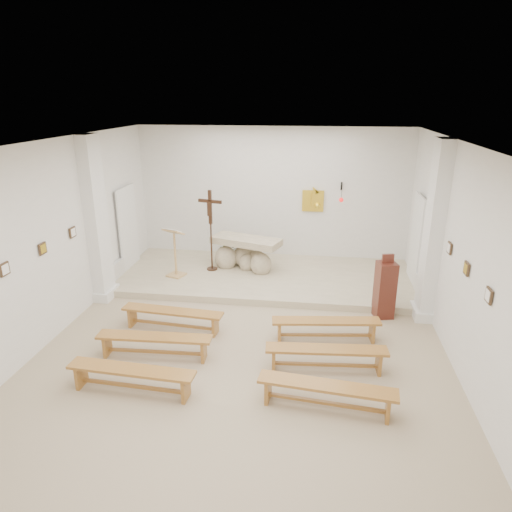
# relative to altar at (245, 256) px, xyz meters

# --- Properties ---
(ground) EXTENTS (7.00, 10.00, 0.00)m
(ground) POSITION_rel_altar_xyz_m (0.53, -3.81, -0.48)
(ground) COLOR tan
(ground) RESTS_ON ground
(wall_left) EXTENTS (0.02, 10.00, 3.50)m
(wall_left) POSITION_rel_altar_xyz_m (-2.96, -3.81, 1.27)
(wall_left) COLOR white
(wall_left) RESTS_ON ground
(wall_right) EXTENTS (0.02, 10.00, 3.50)m
(wall_right) POSITION_rel_altar_xyz_m (4.02, -3.81, 1.27)
(wall_right) COLOR white
(wall_right) RESTS_ON ground
(wall_back) EXTENTS (7.00, 0.02, 3.50)m
(wall_back) POSITION_rel_altar_xyz_m (0.53, 1.18, 1.27)
(wall_back) COLOR white
(wall_back) RESTS_ON ground
(ceiling) EXTENTS (7.00, 10.00, 0.02)m
(ceiling) POSITION_rel_altar_xyz_m (0.53, -3.81, 3.01)
(ceiling) COLOR silver
(ceiling) RESTS_ON wall_back
(sanctuary_platform) EXTENTS (6.98, 3.00, 0.15)m
(sanctuary_platform) POSITION_rel_altar_xyz_m (0.53, -0.31, -0.41)
(sanctuary_platform) COLOR beige
(sanctuary_platform) RESTS_ON ground
(pilaster_left) EXTENTS (0.26, 0.55, 3.50)m
(pilaster_left) POSITION_rel_altar_xyz_m (-2.84, -1.81, 1.27)
(pilaster_left) COLOR white
(pilaster_left) RESTS_ON ground
(pilaster_right) EXTENTS (0.26, 0.55, 3.50)m
(pilaster_right) POSITION_rel_altar_xyz_m (3.90, -1.81, 1.27)
(pilaster_right) COLOR white
(pilaster_right) RESTS_ON ground
(gold_wall_relief) EXTENTS (0.55, 0.04, 0.55)m
(gold_wall_relief) POSITION_rel_altar_xyz_m (1.58, 1.15, 1.17)
(gold_wall_relief) COLOR yellow
(gold_wall_relief) RESTS_ON wall_back
(sanctuary_lamp) EXTENTS (0.11, 0.36, 0.44)m
(sanctuary_lamp) POSITION_rel_altar_xyz_m (2.28, 0.90, 1.33)
(sanctuary_lamp) COLOR black
(sanctuary_lamp) RESTS_ON wall_back
(station_frame_left_front) EXTENTS (0.03, 0.20, 0.20)m
(station_frame_left_front) POSITION_rel_altar_xyz_m (-2.94, -4.61, 1.24)
(station_frame_left_front) COLOR #3F2D1C
(station_frame_left_front) RESTS_ON wall_left
(station_frame_left_mid) EXTENTS (0.03, 0.20, 0.20)m
(station_frame_left_mid) POSITION_rel_altar_xyz_m (-2.94, -3.61, 1.24)
(station_frame_left_mid) COLOR #3F2D1C
(station_frame_left_mid) RESTS_ON wall_left
(station_frame_left_rear) EXTENTS (0.03, 0.20, 0.20)m
(station_frame_left_rear) POSITION_rel_altar_xyz_m (-2.94, -2.61, 1.24)
(station_frame_left_rear) COLOR #3F2D1C
(station_frame_left_rear) RESTS_ON wall_left
(station_frame_right_front) EXTENTS (0.03, 0.20, 0.20)m
(station_frame_right_front) POSITION_rel_altar_xyz_m (4.00, -4.61, 1.24)
(station_frame_right_front) COLOR #3F2D1C
(station_frame_right_front) RESTS_ON wall_right
(station_frame_right_mid) EXTENTS (0.03, 0.20, 0.20)m
(station_frame_right_mid) POSITION_rel_altar_xyz_m (4.00, -3.61, 1.24)
(station_frame_right_mid) COLOR #3F2D1C
(station_frame_right_mid) RESTS_ON wall_right
(station_frame_right_rear) EXTENTS (0.03, 0.20, 0.20)m
(station_frame_right_rear) POSITION_rel_altar_xyz_m (4.00, -2.61, 1.24)
(station_frame_right_rear) COLOR #3F2D1C
(station_frame_right_rear) RESTS_ON wall_right
(radiator_left) EXTENTS (0.10, 0.85, 0.52)m
(radiator_left) POSITION_rel_altar_xyz_m (-2.90, -1.11, -0.21)
(radiator_left) COLOR silver
(radiator_left) RESTS_ON ground
(radiator_right) EXTENTS (0.10, 0.85, 0.52)m
(radiator_right) POSITION_rel_altar_xyz_m (3.96, -1.11, -0.21)
(radiator_right) COLOR silver
(radiator_right) RESTS_ON ground
(altar) EXTENTS (1.81, 1.15, 0.87)m
(altar) POSITION_rel_altar_xyz_m (0.00, 0.00, 0.00)
(altar) COLOR beige
(altar) RESTS_ON sanctuary_platform
(lectern) EXTENTS (0.52, 0.47, 1.21)m
(lectern) POSITION_rel_altar_xyz_m (-1.56, -0.74, 0.26)
(lectern) COLOR tan
(lectern) RESTS_ON sanctuary_platform
(crucifix_stand) EXTENTS (0.59, 0.26, 1.98)m
(crucifix_stand) POSITION_rel_altar_xyz_m (-0.81, -0.20, 0.81)
(crucifix_stand) COLOR #321F10
(crucifix_stand) RESTS_ON sanctuary_platform
(potted_plant) EXTENTS (0.63, 0.61, 0.54)m
(potted_plant) POSITION_rel_altar_xyz_m (-0.54, 0.39, -0.07)
(potted_plant) COLOR #386026
(potted_plant) RESTS_ON sanctuary_platform
(donation_pedestal) EXTENTS (0.43, 0.43, 1.33)m
(donation_pedestal) POSITION_rel_altar_xyz_m (3.10, -1.91, 0.10)
(donation_pedestal) COLOR #522217
(donation_pedestal) RESTS_ON ground
(bench_left_front) EXTENTS (1.96, 0.47, 0.41)m
(bench_left_front) POSITION_rel_altar_xyz_m (-0.90, -3.04, -0.18)
(bench_left_front) COLOR #9D6B2D
(bench_left_front) RESTS_ON ground
(bench_right_front) EXTENTS (1.96, 0.55, 0.41)m
(bench_right_front) POSITION_rel_altar_xyz_m (1.96, -3.04, -0.18)
(bench_right_front) COLOR #9D6B2D
(bench_right_front) RESTS_ON ground
(bench_left_second) EXTENTS (1.95, 0.39, 0.41)m
(bench_left_second) POSITION_rel_altar_xyz_m (-0.90, -4.01, -0.18)
(bench_left_second) COLOR #9D6B2D
(bench_left_second) RESTS_ON ground
(bench_right_second) EXTENTS (1.96, 0.46, 0.41)m
(bench_right_second) POSITION_rel_altar_xyz_m (1.96, -4.01, -0.18)
(bench_right_second) COLOR #9D6B2D
(bench_right_second) RESTS_ON ground
(bench_left_third) EXTENTS (1.95, 0.42, 0.41)m
(bench_left_third) POSITION_rel_altar_xyz_m (-0.90, -4.99, -0.18)
(bench_left_third) COLOR #9D6B2D
(bench_left_third) RESTS_ON ground
(bench_right_third) EXTENTS (1.96, 0.51, 0.41)m
(bench_right_third) POSITION_rel_altar_xyz_m (1.96, -4.99, -0.18)
(bench_right_third) COLOR #9D6B2D
(bench_right_third) RESTS_ON ground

